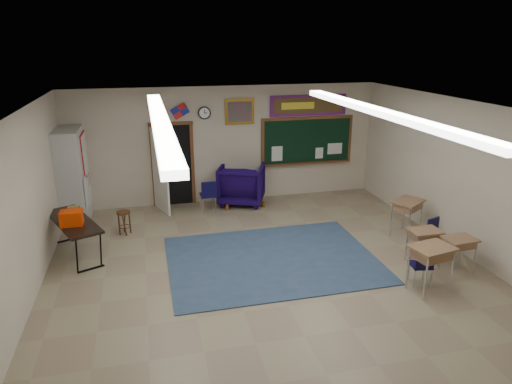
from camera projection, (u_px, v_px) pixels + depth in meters
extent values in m
plane|color=gray|center=(274.00, 281.00, 8.13)|extent=(9.00, 9.00, 0.00)
cube|color=beige|center=(227.00, 145.00, 11.80)|extent=(8.00, 0.04, 3.00)
cube|color=beige|center=(15.00, 223.00, 6.74)|extent=(0.04, 9.00, 3.00)
cube|color=beige|center=(479.00, 184.00, 8.56)|extent=(0.04, 9.00, 3.00)
cube|color=silver|center=(276.00, 112.00, 7.18)|extent=(8.00, 9.00, 0.04)
cube|color=#344B64|center=(272.00, 259.00, 8.91)|extent=(4.00, 3.00, 0.02)
cube|color=black|center=(173.00, 165.00, 11.61)|extent=(0.95, 0.04, 2.10)
cube|color=silver|center=(160.00, 171.00, 11.13)|extent=(0.35, 0.86, 2.05)
cube|color=brown|center=(307.00, 141.00, 12.27)|extent=(2.55, 0.05, 1.30)
cube|color=black|center=(307.00, 141.00, 12.25)|extent=(2.40, 0.03, 1.15)
cube|color=brown|center=(307.00, 163.00, 12.40)|extent=(2.40, 0.12, 0.04)
cube|color=#B70F22|center=(308.00, 105.00, 11.97)|extent=(2.10, 0.04, 0.55)
cube|color=brown|center=(309.00, 105.00, 11.96)|extent=(1.90, 0.03, 0.40)
cube|color=#9D6E1E|center=(240.00, 112.00, 11.58)|extent=(0.75, 0.05, 0.65)
cube|color=#A51466|center=(240.00, 112.00, 11.57)|extent=(0.62, 0.03, 0.52)
cylinder|color=black|center=(204.00, 113.00, 11.37)|extent=(0.32, 0.05, 0.32)
cylinder|color=white|center=(204.00, 113.00, 11.36)|extent=(0.26, 0.02, 0.26)
cube|color=#ADADA8|center=(73.00, 176.00, 10.48)|extent=(0.55, 1.25, 2.20)
imported|color=#110535|center=(242.00, 184.00, 11.86)|extent=(1.45, 1.47, 1.04)
cube|color=#8F6442|center=(425.00, 231.00, 8.54)|extent=(0.58, 0.44, 0.04)
cube|color=brown|center=(424.00, 236.00, 8.57)|extent=(0.51, 0.37, 0.12)
cube|color=#8F6442|center=(408.00, 201.00, 9.80)|extent=(0.84, 0.78, 0.04)
cube|color=brown|center=(408.00, 206.00, 9.83)|extent=(0.72, 0.67, 0.13)
cube|color=#8F6442|center=(432.00, 248.00, 7.56)|extent=(0.77, 0.63, 0.05)
cube|color=brown|center=(432.00, 254.00, 7.60)|extent=(0.66, 0.54, 0.14)
cube|color=#8F6442|center=(460.00, 239.00, 8.24)|extent=(0.59, 0.46, 0.04)
cube|color=brown|center=(459.00, 244.00, 8.27)|extent=(0.51, 0.39, 0.11)
cube|color=black|center=(73.00, 221.00, 8.89)|extent=(1.27, 1.89, 0.05)
cube|color=red|center=(71.00, 218.00, 8.61)|extent=(0.40, 0.30, 0.28)
cylinder|color=#4A2716|center=(123.00, 212.00, 9.93)|extent=(0.30, 0.30, 0.04)
torus|color=#4A2716|center=(125.00, 227.00, 10.03)|extent=(0.25, 0.25, 0.02)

